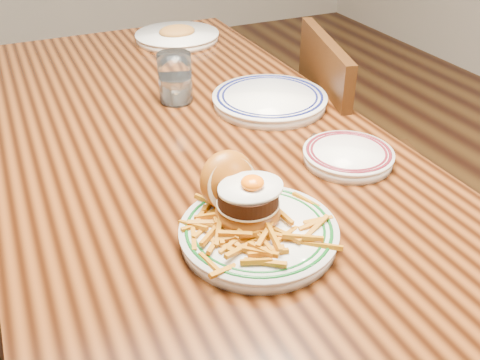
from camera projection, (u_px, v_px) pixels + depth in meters
name	position (u px, v px, depth m)	size (l,w,h in m)	color
floor	(193.00, 342.00, 1.66)	(6.00, 6.00, 0.00)	black
table	(181.00, 158.00, 1.30)	(0.85, 1.60, 0.75)	black
chair_right	(352.00, 167.00, 1.64)	(0.50, 0.50, 0.88)	#391E0B
main_plate	(253.00, 219.00, 0.89)	(0.27, 0.28, 0.13)	white
side_plate	(348.00, 155.00, 1.11)	(0.19, 0.19, 0.03)	white
rear_plate	(270.00, 99.00, 1.34)	(0.29, 0.29, 0.03)	white
water_glass	(175.00, 81.00, 1.34)	(0.08, 0.08, 0.13)	white
far_plate	(177.00, 36.00, 1.78)	(0.28, 0.28, 0.05)	white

